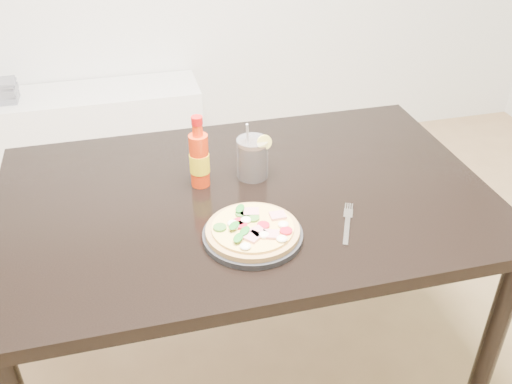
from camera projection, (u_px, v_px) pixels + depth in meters
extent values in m
cube|color=black|center=(246.00, 199.00, 1.65)|extent=(1.40, 0.90, 0.04)
cylinder|color=black|center=(490.00, 347.00, 1.67)|extent=(0.06, 0.06, 0.71)
cylinder|color=black|center=(47.00, 252.00, 2.04)|extent=(0.06, 0.06, 0.71)
cylinder|color=black|center=(378.00, 202.00, 2.30)|extent=(0.06, 0.06, 0.71)
cylinder|color=black|center=(253.00, 235.00, 1.46)|extent=(0.26, 0.26, 0.02)
cylinder|color=tan|center=(253.00, 231.00, 1.45)|extent=(0.24, 0.24, 0.01)
cylinder|color=#F2C769|center=(253.00, 227.00, 1.44)|extent=(0.21, 0.21, 0.01)
cube|color=#D9888B|center=(251.00, 212.00, 1.49)|extent=(0.05, 0.04, 0.01)
cube|color=#D9888B|center=(278.00, 215.00, 1.47)|extent=(0.04, 0.03, 0.01)
cube|color=#D9888B|center=(253.00, 237.00, 1.40)|extent=(0.05, 0.05, 0.01)
cube|color=#D9888B|center=(258.00, 232.00, 1.41)|extent=(0.05, 0.05, 0.01)
cube|color=#D9888B|center=(271.00, 234.00, 1.41)|extent=(0.05, 0.05, 0.01)
cylinder|color=red|center=(239.00, 222.00, 1.45)|extent=(0.03, 0.03, 0.01)
cylinder|color=red|center=(263.00, 225.00, 1.44)|extent=(0.03, 0.03, 0.01)
cylinder|color=red|center=(241.00, 225.00, 1.44)|extent=(0.03, 0.03, 0.01)
cylinder|color=red|center=(286.00, 231.00, 1.42)|extent=(0.03, 0.03, 0.01)
cylinder|color=#387226|center=(246.00, 213.00, 1.48)|extent=(0.03, 0.03, 0.01)
cylinder|color=#387226|center=(220.00, 228.00, 1.43)|extent=(0.03, 0.03, 0.01)
cylinder|color=#387226|center=(242.00, 214.00, 1.48)|extent=(0.03, 0.03, 0.01)
cylinder|color=#387226|center=(253.00, 218.00, 1.46)|extent=(0.03, 0.03, 0.01)
ellipsoid|color=white|center=(245.00, 246.00, 1.37)|extent=(0.03, 0.03, 0.01)
ellipsoid|color=white|center=(234.00, 226.00, 1.43)|extent=(0.03, 0.03, 0.01)
ellipsoid|color=white|center=(246.00, 220.00, 1.46)|extent=(0.03, 0.03, 0.01)
ellipsoid|color=white|center=(233.00, 223.00, 1.44)|extent=(0.03, 0.03, 0.01)
ellipsoid|color=white|center=(283.00, 224.00, 1.44)|extent=(0.03, 0.03, 0.01)
ellipsoid|color=white|center=(264.00, 235.00, 1.40)|extent=(0.03, 0.03, 0.01)
ellipsoid|color=white|center=(282.00, 239.00, 1.39)|extent=(0.03, 0.03, 0.01)
ellipsoid|color=#1A6E1C|center=(234.00, 225.00, 1.43)|extent=(0.04, 0.05, 0.00)
ellipsoid|color=#1A6E1C|center=(240.00, 208.00, 1.49)|extent=(0.04, 0.05, 0.00)
ellipsoid|color=#1A6E1C|center=(245.00, 231.00, 1.41)|extent=(0.04, 0.05, 0.00)
ellipsoid|color=#1A6E1C|center=(238.00, 237.00, 1.39)|extent=(0.04, 0.05, 0.00)
cylinder|color=red|center=(199.00, 160.00, 1.63)|extent=(0.07, 0.07, 0.16)
cylinder|color=yellow|center=(200.00, 163.00, 1.64)|extent=(0.06, 0.06, 0.06)
cylinder|color=red|center=(197.00, 130.00, 1.58)|extent=(0.03, 0.03, 0.03)
cylinder|color=red|center=(197.00, 121.00, 1.56)|extent=(0.03, 0.03, 0.02)
cylinder|color=black|center=(253.00, 160.00, 1.69)|extent=(0.09, 0.09, 0.11)
cylinder|color=silver|center=(253.00, 158.00, 1.68)|extent=(0.09, 0.09, 0.12)
cylinder|color=#F2E059|center=(264.00, 142.00, 1.64)|extent=(0.04, 0.01, 0.04)
cylinder|color=#B2B2B7|center=(248.00, 146.00, 1.67)|extent=(0.03, 0.06, 0.17)
cube|color=silver|center=(347.00, 231.00, 1.48)|extent=(0.06, 0.11, 0.00)
cube|color=silver|center=(348.00, 214.00, 1.55)|extent=(0.04, 0.05, 0.00)
cube|color=silver|center=(346.00, 206.00, 1.57)|extent=(0.02, 0.03, 0.00)
cube|color=silver|center=(348.00, 207.00, 1.57)|extent=(0.02, 0.03, 0.00)
cube|color=silver|center=(350.00, 207.00, 1.57)|extent=(0.02, 0.03, 0.00)
cube|color=silver|center=(352.00, 207.00, 1.57)|extent=(0.02, 0.03, 0.00)
cube|color=white|center=(67.00, 139.00, 2.98)|extent=(1.40, 0.34, 0.50)
cube|color=slate|center=(4.00, 100.00, 2.77)|extent=(0.14, 0.12, 0.01)
cube|color=slate|center=(3.00, 98.00, 2.76)|extent=(0.14, 0.12, 0.01)
cube|color=slate|center=(3.00, 96.00, 2.76)|extent=(0.14, 0.12, 0.01)
cube|color=slate|center=(2.00, 94.00, 2.75)|extent=(0.14, 0.12, 0.01)
cube|color=slate|center=(2.00, 92.00, 2.75)|extent=(0.14, 0.12, 0.01)
cube|color=slate|center=(1.00, 90.00, 2.74)|extent=(0.14, 0.12, 0.01)
cube|color=slate|center=(0.00, 88.00, 2.73)|extent=(0.14, 0.12, 0.01)
cube|color=slate|center=(0.00, 86.00, 2.73)|extent=(0.14, 0.12, 0.01)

